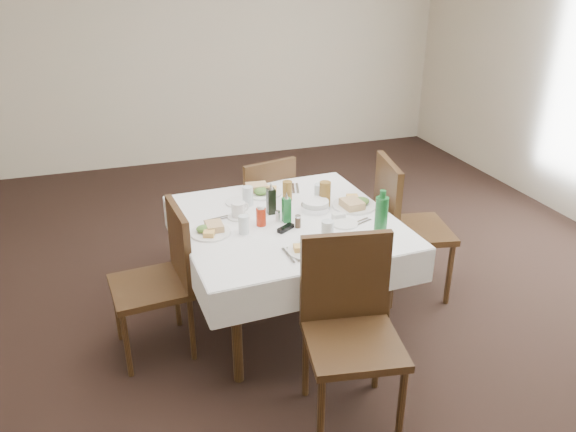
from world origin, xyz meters
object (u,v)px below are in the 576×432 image
object	(u,v)px
chair_south	(349,318)
oil_cruet_green	(287,209)
ketchup_bottle	(261,216)
chair_west	(164,272)
bread_basket	(316,205)
water_s	(327,232)
oil_cruet_dark	(271,200)
green_bottle	(381,216)
coffee_mug	(239,211)
water_e	(319,193)
chair_north	(264,205)
chair_east	(402,220)
water_n	(248,196)
dining_table	(286,230)
water_w	(244,225)

from	to	relation	value
chair_south	oil_cruet_green	world-z (taller)	chair_south
ketchup_bottle	chair_west	bearing A→B (deg)	-178.77
oil_cruet_green	bread_basket	bearing A→B (deg)	25.49
water_s	chair_south	bearing A→B (deg)	-98.71
oil_cruet_dark	oil_cruet_green	world-z (taller)	oil_cruet_dark
green_bottle	coffee_mug	bearing A→B (deg)	144.93
chair_west	water_e	world-z (taller)	chair_west
chair_north	chair_south	xyz separation A→B (m)	(-0.02, -1.67, 0.06)
chair_east	water_s	xyz separation A→B (m)	(-0.76, -0.45, 0.24)
water_s	oil_cruet_dark	bearing A→B (deg)	111.70
oil_cruet_dark	chair_north	bearing A→B (deg)	78.36
water_n	ketchup_bottle	xyz separation A→B (m)	(-0.00, -0.33, -0.00)
chair_north	coffee_mug	size ratio (longest dim) A/B	5.95
chair_north	oil_cruet_green	world-z (taller)	oil_cruet_green
bread_basket	oil_cruet_dark	world-z (taller)	oil_cruet_dark
dining_table	chair_north	distance (m)	0.80
ketchup_bottle	coffee_mug	bearing A→B (deg)	124.13
chair_north	chair_west	distance (m)	1.21
dining_table	ketchup_bottle	world-z (taller)	ketchup_bottle
chair_east	bread_basket	xyz separation A→B (m)	(-0.66, 0.01, 0.20)
water_w	chair_east	bearing A→B (deg)	8.59
dining_table	water_w	distance (m)	0.35
chair_north	oil_cruet_green	bearing A→B (deg)	-95.71
chair_south	ketchup_bottle	xyz separation A→B (m)	(-0.23, 0.86, 0.25)
chair_west	bread_basket	size ratio (longest dim) A/B	4.88
water_e	water_w	distance (m)	0.68
water_s	green_bottle	world-z (taller)	green_bottle
water_e	ketchup_bottle	xyz separation A→B (m)	(-0.48, -0.23, -0.00)
dining_table	water_n	world-z (taller)	water_n
chair_north	green_bottle	xyz separation A→B (m)	(0.39, -1.18, 0.37)
bread_basket	water_s	bearing A→B (deg)	-102.44
water_s	water_w	size ratio (longest dim) A/B	1.17
dining_table	oil_cruet_dark	size ratio (longest dim) A/B	6.44
green_bottle	water_e	bearing A→B (deg)	104.85
oil_cruet_green	green_bottle	bearing A→B (deg)	-37.85
chair_west	water_n	size ratio (longest dim) A/B	7.25
oil_cruet_green	chair_south	bearing A→B (deg)	-85.87
water_s	water_e	distance (m)	0.60
chair_south	chair_west	distance (m)	1.20
dining_table	water_s	xyz separation A→B (m)	(0.13, -0.37, 0.15)
chair_south	bread_basket	size ratio (longest dim) A/B	5.19
water_n	bread_basket	bearing A→B (deg)	-28.34
chair_south	water_n	distance (m)	1.24
chair_south	water_w	world-z (taller)	chair_south
water_e	oil_cruet_dark	distance (m)	0.38
chair_south	bread_basket	xyz separation A→B (m)	(0.18, 0.97, 0.21)
dining_table	chair_south	world-z (taller)	chair_south
dining_table	green_bottle	world-z (taller)	green_bottle
ketchup_bottle	green_bottle	bearing A→B (deg)	-29.90
chair_east	water_e	world-z (taller)	chair_east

